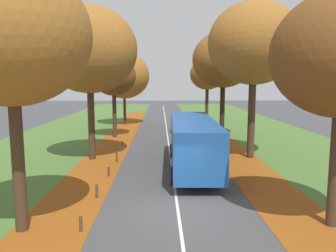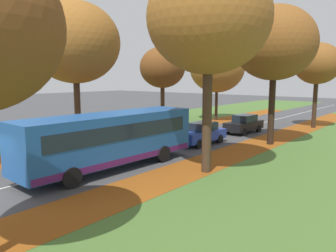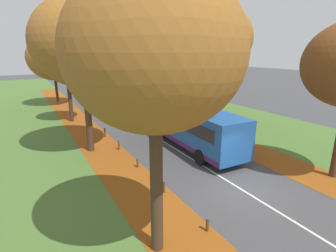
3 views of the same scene
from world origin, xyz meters
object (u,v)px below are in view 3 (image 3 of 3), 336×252
(tree_left_near, at_px, (82,43))
(tree_right_far, at_px, (128,55))
(tree_left_mid, at_px, (66,62))
(tree_right_mid, at_px, (161,46))
(bollard_nearest, at_px, (207,225))
(bollard_fifth, at_px, (105,132))
(car_blue_lead, at_px, (142,112))
(bollard_fourth, at_px, (119,145))
(bollard_second, at_px, (164,187))
(bollard_third, at_px, (138,163))
(tree_right_near, at_px, (215,39))
(bus, at_px, (189,123))
(tree_left_nearest, at_px, (155,53))
(car_black_following, at_px, (121,101))
(tree_left_far, at_px, (53,58))

(tree_left_near, relative_size, tree_right_far, 1.24)
(tree_left_mid, distance_m, tree_right_mid, 10.40)
(bollard_nearest, height_order, bollard_fifth, bollard_fifth)
(tree_left_near, height_order, tree_right_far, tree_left_near)
(car_blue_lead, bearing_deg, bollard_fourth, -125.41)
(bollard_fourth, bearing_deg, bollard_second, -90.11)
(tree_right_mid, xyz_separation_m, tree_right_far, (0.02, 10.52, -1.10))
(bollard_third, height_order, car_blue_lead, car_blue_lead)
(tree_right_near, bearing_deg, tree_right_mid, 91.87)
(tree_right_mid, bearing_deg, bollard_nearest, -113.44)
(tree_right_mid, relative_size, bus, 0.95)
(tree_left_nearest, bearing_deg, bollard_third, 72.78)
(tree_right_far, height_order, bollard_third, tree_right_far)
(bollard_fifth, bearing_deg, tree_right_mid, 37.19)
(tree_right_mid, distance_m, bollard_fifth, 13.06)
(bollard_nearest, bearing_deg, bollard_fifth, 90.35)
(tree_left_near, relative_size, bollard_third, 18.25)
(car_blue_lead, xyz_separation_m, car_black_following, (0.13, 6.53, 0.00))
(bollard_nearest, xyz_separation_m, bollard_fifth, (-0.08, 13.49, 0.09))
(bollard_fourth, bearing_deg, bus, -19.46)
(tree_right_near, bearing_deg, bollard_fifth, 165.78)
(tree_left_mid, xyz_separation_m, bollard_second, (1.44, -16.60, -5.45))
(tree_left_mid, relative_size, tree_left_far, 0.88)
(tree_right_near, height_order, bollard_fifth, tree_right_near)
(bollard_fifth, bearing_deg, tree_right_far, 62.79)
(tree_left_far, xyz_separation_m, tree_right_far, (10.36, 1.23, 0.21))
(car_black_following, bearing_deg, bollard_fourth, -110.50)
(bollard_second, distance_m, bollard_third, 3.37)
(bus, bearing_deg, bollard_second, -133.81)
(tree_left_near, height_order, bollard_fourth, tree_left_near)
(tree_left_near, relative_size, car_blue_lead, 2.37)
(bollard_third, height_order, bus, bus)
(bollard_third, bearing_deg, car_blue_lead, 64.51)
(tree_right_near, bearing_deg, tree_left_far, 120.15)
(tree_left_mid, bearing_deg, bollard_second, -85.03)
(tree_right_near, distance_m, car_black_following, 14.75)
(bollard_nearest, bearing_deg, bus, 60.54)
(tree_left_nearest, distance_m, tree_left_far, 29.34)
(tree_left_nearest, relative_size, tree_left_near, 0.90)
(tree_right_mid, xyz_separation_m, bollard_second, (-8.84, -16.82, -6.96))
(tree_left_far, distance_m, bollard_third, 23.49)
(tree_left_nearest, xyz_separation_m, tree_left_near, (0.28, 10.80, 0.55))
(tree_left_far, height_order, bollard_fifth, tree_left_far)
(bollard_nearest, bearing_deg, tree_left_mid, 94.38)
(bollard_second, bearing_deg, tree_right_far, 72.05)
(tree_right_far, height_order, bollard_nearest, tree_right_far)
(tree_left_near, bearing_deg, tree_right_far, 61.76)
(bollard_nearest, bearing_deg, tree_right_near, 50.99)
(bollard_fourth, height_order, car_blue_lead, car_blue_lead)
(bus, bearing_deg, tree_right_far, 79.78)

